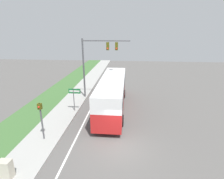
{
  "coord_description": "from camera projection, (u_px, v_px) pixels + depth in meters",
  "views": [
    {
      "loc": [
        0.33,
        -11.02,
        8.02
      ],
      "look_at": [
        -1.37,
        7.52,
        1.87
      ],
      "focal_mm": 28.0,
      "sensor_mm": 36.0,
      "label": 1
    }
  ],
  "objects": [
    {
      "name": "sidewalk",
      "position": [
        41.0,
        140.0,
        13.49
      ],
      "size": [
        2.8,
        80.0,
        0.12
      ],
      "color": "#9E9E99",
      "rests_on": "ground_plane"
    },
    {
      "name": "bus",
      "position": [
        113.0,
        91.0,
        18.6
      ],
      "size": [
        2.61,
        11.52,
        3.64
      ],
      "color": "red",
      "rests_on": "ground_plane"
    },
    {
      "name": "utility_cabinet",
      "position": [
        6.0,
        169.0,
        9.81
      ],
      "size": [
        0.68,
        0.46,
        1.14
      ],
      "color": "#B7B29E",
      "rests_on": "sidewalk"
    },
    {
      "name": "signal_gantry",
      "position": [
        96.0,
        57.0,
        20.8
      ],
      "size": [
        5.69,
        0.41,
        7.32
      ],
      "color": "#4C4C51",
      "rests_on": "ground_plane"
    },
    {
      "name": "pedestrian_signal",
      "position": [
        41.0,
        116.0,
        12.98
      ],
      "size": [
        0.28,
        0.34,
        3.08
      ],
      "color": "#4C4C51",
      "rests_on": "ground_plane"
    },
    {
      "name": "grass_verge",
      "position": [
        2.0,
        138.0,
        13.77
      ],
      "size": [
        3.6,
        80.0,
        0.1
      ],
      "color": "#3D6633",
      "rests_on": "ground_plane"
    },
    {
      "name": "street_sign",
      "position": [
        74.0,
        95.0,
        17.92
      ],
      "size": [
        1.24,
        0.08,
        2.59
      ],
      "color": "#4C4C51",
      "rests_on": "ground_plane"
    },
    {
      "name": "ground_plane",
      "position": [
        121.0,
        145.0,
        12.97
      ],
      "size": [
        80.0,
        80.0,
        0.0
      ],
      "primitive_type": "plane",
      "color": "#565451"
    },
    {
      "name": "lane_divider_near",
      "position": [
        74.0,
        143.0,
        13.28
      ],
      "size": [
        0.14,
        30.0,
        0.01
      ],
      "color": "silver",
      "rests_on": "ground_plane"
    }
  ]
}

